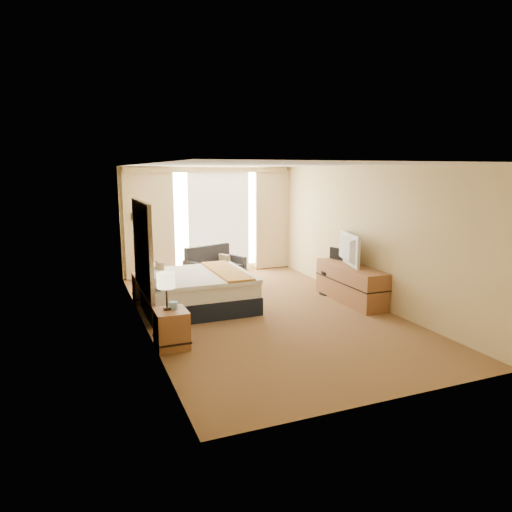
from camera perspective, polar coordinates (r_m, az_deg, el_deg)
name	(u,v)px	position (r m, az deg, el deg)	size (l,w,h in m)	color
floor	(263,311)	(8.29, 0.92, -6.95)	(4.20, 7.00, 0.02)	#562418
ceiling	(264,165)	(7.91, 0.97, 11.32)	(4.20, 7.00, 0.02)	silver
wall_back	(209,220)	(11.28, -5.96, 4.45)	(4.20, 0.02, 2.60)	tan
wall_front	(392,287)	(5.02, 16.61, -3.74)	(4.20, 0.02, 2.60)	tan
wall_left	(141,248)	(7.45, -14.13, 1.00)	(0.02, 7.00, 2.60)	tan
wall_right	(364,234)	(9.01, 13.37, 2.66)	(0.02, 7.00, 2.60)	tan
headboard	(142,247)	(7.66, -14.03, 1.10)	(0.06, 1.85, 1.50)	black
nightstand_left	(171,329)	(6.73, -10.53, -8.90)	(0.45, 0.52, 0.55)	brown
nightstand_right	(145,288)	(9.10, -13.65, -3.86)	(0.45, 0.52, 0.55)	brown
media_dresser	(350,284)	(9.04, 11.71, -3.39)	(0.50, 1.80, 0.70)	brown
window	(219,219)	(11.32, -4.70, 4.59)	(2.30, 0.02, 2.30)	white
curtains	(210,216)	(11.16, -5.83, 4.94)	(4.12, 0.19, 2.56)	#CEB491
bed	(197,290)	(8.47, -7.44, -4.27)	(1.91, 1.75, 0.93)	black
loveseat	(214,270)	(10.44, -5.23, -1.78)	(1.47, 1.13, 0.82)	#53171A
floor_lamp	(135,233)	(10.76, -14.89, 2.78)	(0.20, 0.20, 1.56)	black
desk_chair	(332,274)	(9.51, 9.53, -2.18)	(0.46, 0.46, 0.94)	black
lamp_left	(166,281)	(6.56, -11.19, -3.09)	(0.26, 0.26, 0.55)	black
lamp_right	(144,249)	(8.92, -13.79, 0.83)	(0.30, 0.30, 0.62)	black
tissue_box	(173,305)	(6.68, -10.32, -6.09)	(0.11, 0.11, 0.10)	#7EA7C2
telephone	(150,270)	(9.19, -13.07, -1.72)	(0.17, 0.13, 0.07)	black
television	(344,249)	(9.03, 10.96, 0.87)	(1.06, 0.14, 0.61)	black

